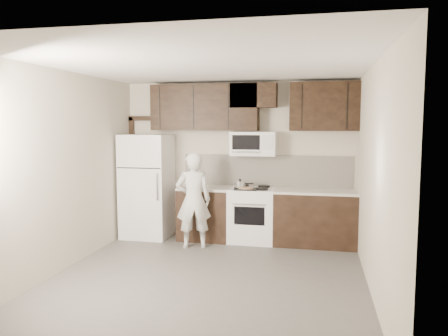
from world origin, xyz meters
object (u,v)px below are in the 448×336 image
(refrigerator, at_px, (147,186))
(person, at_px, (193,200))
(stove, at_px, (252,215))
(microwave, at_px, (253,144))

(refrigerator, distance_m, person, 1.11)
(stove, xyz_separation_m, refrigerator, (-1.85, -0.05, 0.44))
(microwave, bearing_deg, person, -142.73)
(microwave, height_order, refrigerator, microwave)
(microwave, relative_size, person, 0.49)
(refrigerator, relative_size, person, 1.17)
(microwave, distance_m, person, 1.40)
(stove, relative_size, person, 0.61)
(person, bearing_deg, microwave, -160.92)
(stove, distance_m, person, 1.07)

